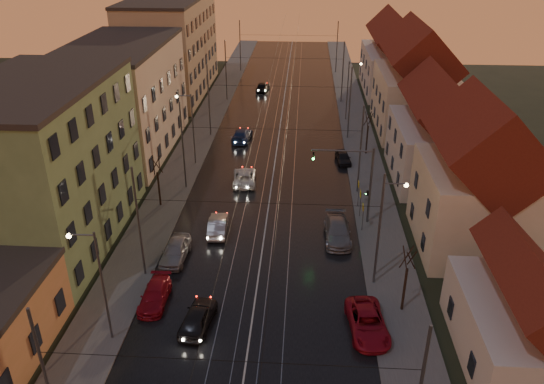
% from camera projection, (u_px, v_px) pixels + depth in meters
% --- Properties ---
extents(ground, '(160.00, 160.00, 0.00)m').
position_uv_depth(ground, '(245.00, 369.00, 31.79)').
color(ground, black).
rests_on(ground, ground).
extents(road, '(16.00, 120.00, 0.04)m').
position_uv_depth(road, '(279.00, 134.00, 67.42)').
color(road, black).
rests_on(road, ground).
extents(sidewalk_left, '(4.00, 120.00, 0.15)m').
position_uv_depth(sidewalk_left, '(201.00, 132.00, 67.96)').
color(sidewalk_left, '#4C4C4C').
rests_on(sidewalk_left, ground).
extents(sidewalk_right, '(4.00, 120.00, 0.15)m').
position_uv_depth(sidewalk_right, '(358.00, 135.00, 66.84)').
color(sidewalk_right, '#4C4C4C').
rests_on(sidewalk_right, ground).
extents(tram_rail_0, '(0.06, 120.00, 0.03)m').
position_uv_depth(tram_rail_0, '(262.00, 133.00, 67.53)').
color(tram_rail_0, gray).
rests_on(tram_rail_0, road).
extents(tram_rail_1, '(0.06, 120.00, 0.03)m').
position_uv_depth(tram_rail_1, '(273.00, 134.00, 67.45)').
color(tram_rail_1, gray).
rests_on(tram_rail_1, road).
extents(tram_rail_2, '(0.06, 120.00, 0.03)m').
position_uv_depth(tram_rail_2, '(285.00, 134.00, 67.37)').
color(tram_rail_2, gray).
rests_on(tram_rail_2, road).
extents(tram_rail_3, '(0.06, 120.00, 0.03)m').
position_uv_depth(tram_rail_3, '(296.00, 134.00, 67.29)').
color(tram_rail_3, gray).
rests_on(tram_rail_3, road).
extents(apartment_left_1, '(10.00, 18.00, 13.00)m').
position_uv_depth(apartment_left_1, '(44.00, 167.00, 42.32)').
color(apartment_left_1, '#5E7D4F').
rests_on(apartment_left_1, ground).
extents(apartment_left_2, '(10.00, 20.00, 12.00)m').
position_uv_depth(apartment_left_2, '(123.00, 100.00, 60.36)').
color(apartment_left_2, beige).
rests_on(apartment_left_2, ground).
extents(apartment_left_3, '(10.00, 24.00, 14.00)m').
position_uv_depth(apartment_left_3, '(171.00, 48.00, 81.30)').
color(apartment_left_3, tan).
rests_on(apartment_left_3, ground).
extents(house_right_0, '(8.16, 10.20, 5.80)m').
position_uv_depth(house_right_0, '(534.00, 320.00, 31.31)').
color(house_right_0, silver).
rests_on(house_right_0, ground).
extents(house_right_1, '(8.67, 10.20, 10.80)m').
position_uv_depth(house_right_1, '(478.00, 185.00, 41.75)').
color(house_right_1, beige).
rests_on(house_right_1, ground).
extents(house_right_2, '(9.18, 12.24, 9.20)m').
position_uv_depth(house_right_2, '(440.00, 136.00, 53.70)').
color(house_right_2, silver).
rests_on(house_right_2, ground).
extents(house_right_3, '(9.18, 14.28, 11.50)m').
position_uv_depth(house_right_3, '(415.00, 85.00, 66.54)').
color(house_right_3, beige).
rests_on(house_right_3, ground).
extents(house_right_4, '(9.18, 16.32, 10.00)m').
position_uv_depth(house_right_4, '(394.00, 59.00, 82.92)').
color(house_right_4, silver).
rests_on(house_right_4, ground).
extents(catenary_pole_l_0, '(0.16, 0.16, 9.00)m').
position_uv_depth(catenary_pole_l_0, '(47.00, 384.00, 24.90)').
color(catenary_pole_l_0, '#595B60').
rests_on(catenary_pole_l_0, ground).
extents(catenary_pole_l_1, '(0.16, 0.16, 9.00)m').
position_uv_depth(catenary_pole_l_1, '(139.00, 224.00, 38.26)').
color(catenary_pole_l_1, '#595B60').
rests_on(catenary_pole_l_1, ground).
extents(catenary_pole_r_1, '(0.16, 0.16, 9.00)m').
position_uv_depth(catenary_pole_r_1, '(379.00, 232.00, 37.30)').
color(catenary_pole_r_1, '#595B60').
rests_on(catenary_pole_r_1, ground).
extents(catenary_pole_l_2, '(0.16, 0.16, 9.00)m').
position_uv_depth(catenary_pole_l_2, '(183.00, 147.00, 51.63)').
color(catenary_pole_l_2, '#595B60').
rests_on(catenary_pole_l_2, ground).
extents(catenary_pole_r_2, '(0.16, 0.16, 9.00)m').
position_uv_depth(catenary_pole_r_2, '(360.00, 151.00, 50.67)').
color(catenary_pole_r_2, '#595B60').
rests_on(catenary_pole_r_2, ground).
extents(catenary_pole_l_3, '(0.16, 0.16, 9.00)m').
position_uv_depth(catenary_pole_l_3, '(209.00, 101.00, 65.00)').
color(catenary_pole_l_3, '#595B60').
rests_on(catenary_pole_l_3, ground).
extents(catenary_pole_r_3, '(0.16, 0.16, 9.00)m').
position_uv_depth(catenary_pole_r_3, '(350.00, 104.00, 64.04)').
color(catenary_pole_r_3, '#595B60').
rests_on(catenary_pole_r_3, ground).
extents(catenary_pole_l_4, '(0.16, 0.16, 9.00)m').
position_uv_depth(catenary_pole_l_4, '(226.00, 71.00, 78.36)').
color(catenary_pole_l_4, '#595B60').
rests_on(catenary_pole_l_4, ground).
extents(catenary_pole_r_4, '(0.16, 0.16, 9.00)m').
position_uv_depth(catenary_pole_r_4, '(343.00, 73.00, 77.40)').
color(catenary_pole_r_4, '#595B60').
rests_on(catenary_pole_r_4, ground).
extents(catenary_pole_l_5, '(0.16, 0.16, 9.00)m').
position_uv_depth(catenary_pole_l_5, '(240.00, 46.00, 94.40)').
color(catenary_pole_l_5, '#595B60').
rests_on(catenary_pole_l_5, ground).
extents(catenary_pole_r_5, '(0.16, 0.16, 9.00)m').
position_uv_depth(catenary_pole_r_5, '(337.00, 47.00, 93.44)').
color(catenary_pole_r_5, '#595B60').
rests_on(catenary_pole_r_5, ground).
extents(street_lamp_0, '(1.75, 0.32, 8.00)m').
position_uv_depth(street_lamp_0, '(97.00, 277.00, 31.88)').
color(street_lamp_0, '#595B60').
rests_on(street_lamp_0, ground).
extents(street_lamp_1, '(1.75, 0.32, 8.00)m').
position_uv_depth(street_lamp_1, '(385.00, 220.00, 37.99)').
color(street_lamp_1, '#595B60').
rests_on(street_lamp_1, ground).
extents(street_lamp_2, '(1.75, 0.32, 8.00)m').
position_uv_depth(street_lamp_2, '(190.00, 122.00, 56.83)').
color(street_lamp_2, '#595B60').
rests_on(street_lamp_2, ground).
extents(street_lamp_3, '(1.75, 0.32, 8.00)m').
position_uv_depth(street_lamp_3, '(350.00, 85.00, 70.07)').
color(street_lamp_3, '#595B60').
rests_on(street_lamp_3, ground).
extents(traffic_light_mast, '(5.30, 0.32, 7.20)m').
position_uv_depth(traffic_light_mast, '(359.00, 176.00, 45.31)').
color(traffic_light_mast, '#595B60').
rests_on(traffic_light_mast, ground).
extents(bare_tree_0, '(1.09, 1.09, 5.11)m').
position_uv_depth(bare_tree_0, '(158.00, 182.00, 49.06)').
color(bare_tree_0, black).
rests_on(bare_tree_0, ground).
extents(bare_tree_1, '(1.09, 1.09, 5.11)m').
position_uv_depth(bare_tree_1, '(405.00, 281.00, 35.45)').
color(bare_tree_1, black).
rests_on(bare_tree_1, ground).
extents(bare_tree_2, '(1.09, 1.09, 5.11)m').
position_uv_depth(bare_tree_2, '(367.00, 134.00, 60.39)').
color(bare_tree_2, black).
rests_on(bare_tree_2, ground).
extents(driving_car_0, '(2.27, 4.53, 1.48)m').
position_uv_depth(driving_car_0, '(198.00, 317.00, 34.85)').
color(driving_car_0, black).
rests_on(driving_car_0, ground).
extents(driving_car_1, '(1.79, 4.42, 1.43)m').
position_uv_depth(driving_car_1, '(218.00, 225.00, 45.59)').
color(driving_car_1, '#A1A2A7').
rests_on(driving_car_1, ground).
extents(driving_car_2, '(2.64, 5.06, 1.36)m').
position_uv_depth(driving_car_2, '(244.00, 177.00, 54.37)').
color(driving_car_2, silver).
rests_on(driving_car_2, ground).
extents(driving_car_3, '(2.38, 5.11, 1.44)m').
position_uv_depth(driving_car_3, '(242.00, 135.00, 65.16)').
color(driving_car_3, navy).
rests_on(driving_car_3, ground).
extents(driving_car_4, '(2.23, 4.43, 1.45)m').
position_uv_depth(driving_car_4, '(263.00, 87.00, 84.68)').
color(driving_car_4, black).
rests_on(driving_car_4, ground).
extents(parked_left_2, '(1.78, 4.31, 1.25)m').
position_uv_depth(parked_left_2, '(155.00, 295.00, 37.08)').
color(parked_left_2, maroon).
rests_on(parked_left_2, ground).
extents(parked_left_3, '(1.99, 4.60, 1.55)m').
position_uv_depth(parked_left_3, '(175.00, 250.00, 41.93)').
color(parked_left_3, '#9A9B9F').
rests_on(parked_left_3, ground).
extents(parked_right_0, '(2.82, 5.27, 1.41)m').
position_uv_depth(parked_right_0, '(367.00, 323.00, 34.42)').
color(parked_right_0, maroon).
rests_on(parked_right_0, ground).
extents(parked_right_1, '(2.25, 5.31, 1.53)m').
position_uv_depth(parked_right_1, '(337.00, 231.00, 44.60)').
color(parked_right_1, gray).
rests_on(parked_right_1, ground).
extents(parked_right_2, '(1.88, 3.82, 1.25)m').
position_uv_depth(parked_right_2, '(343.00, 158.00, 59.06)').
color(parked_right_2, black).
rests_on(parked_right_2, ground).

